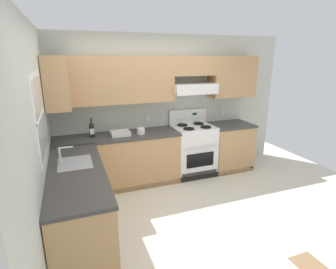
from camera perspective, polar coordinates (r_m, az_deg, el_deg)
The scene contains 10 objects.
ground_plane at distance 3.93m, azimuth 1.56°, elevation -17.15°, with size 7.04×7.04×0.00m, color beige.
floor_accent_tile at distance 3.57m, azimuth 27.69°, elevation -23.18°, with size 0.30×0.30×0.01m, color olive.
wall_back at distance 4.90m, azimuth -0.72°, elevation 8.24°, with size 4.68×0.57×2.55m.
wall_left at distance 3.38m, azimuth -25.72°, elevation 0.55°, with size 0.47×4.00×2.55m.
counter_back_run at distance 4.80m, azimuth -2.95°, elevation -4.67°, with size 3.60×0.65×0.91m.
counter_left_run at distance 3.48m, azimuth -18.31°, elevation -13.97°, with size 0.63×1.91×1.13m.
stove at distance 5.07m, azimuth 5.38°, elevation -3.22°, with size 0.76×0.62×1.20m.
wine_bottle at distance 4.47m, azimuth -15.95°, elevation 1.13°, with size 0.07×0.08×0.34m.
bowl at distance 4.48m, azimuth -10.11°, elevation 0.12°, with size 0.31×0.22×0.08m.
paper_towel_roll at distance 4.52m, azimuth -5.78°, elevation 0.77°, with size 0.13×0.13×0.11m.
Camera 1 is at (-1.25, -3.03, 2.17)m, focal length 28.63 mm.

